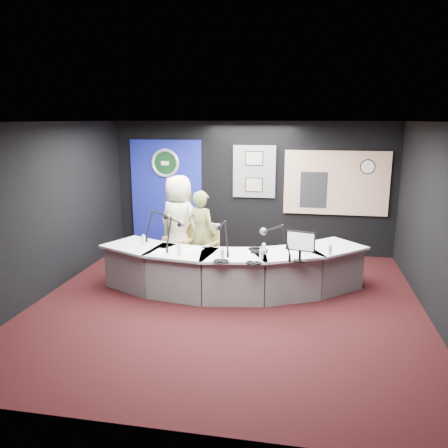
% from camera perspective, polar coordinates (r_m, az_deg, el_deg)
% --- Properties ---
extents(ground, '(6.00, 6.00, 0.00)m').
position_cam_1_polar(ground, '(7.18, 0.42, -10.10)').
color(ground, black).
rests_on(ground, ground).
extents(ceiling, '(6.00, 6.00, 0.02)m').
position_cam_1_polar(ceiling, '(6.59, 0.46, 12.86)').
color(ceiling, silver).
rests_on(ceiling, ground).
extents(wall_back, '(6.00, 0.02, 2.80)m').
position_cam_1_polar(wall_back, '(9.67, 3.55, 4.62)').
color(wall_back, black).
rests_on(wall_back, ground).
extents(wall_front, '(6.00, 0.02, 2.80)m').
position_cam_1_polar(wall_front, '(3.95, -7.26, -8.31)').
color(wall_front, black).
rests_on(wall_front, ground).
extents(wall_left, '(0.02, 6.00, 2.80)m').
position_cam_1_polar(wall_left, '(7.84, -21.72, 1.67)').
color(wall_left, black).
rests_on(wall_left, ground).
extents(wall_right, '(0.02, 6.00, 2.80)m').
position_cam_1_polar(wall_right, '(6.90, 25.78, -0.17)').
color(wall_right, black).
rests_on(wall_right, ground).
extents(broadcast_desk, '(4.50, 1.90, 0.75)m').
position_cam_1_polar(broadcast_desk, '(7.56, 0.78, -5.84)').
color(broadcast_desk, silver).
rests_on(broadcast_desk, ground).
extents(backdrop_panel, '(1.60, 0.05, 2.30)m').
position_cam_1_polar(backdrop_panel, '(10.07, -7.31, 4.01)').
color(backdrop_panel, navy).
rests_on(backdrop_panel, wall_back).
extents(agency_seal, '(0.63, 0.07, 0.63)m').
position_cam_1_polar(agency_seal, '(9.95, -7.49, 7.67)').
color(agency_seal, silver).
rests_on(agency_seal, backdrop_panel).
extents(seal_center, '(0.48, 0.01, 0.48)m').
position_cam_1_polar(seal_center, '(9.95, -7.48, 7.68)').
color(seal_center, black).
rests_on(seal_center, backdrop_panel).
extents(pinboard, '(0.90, 0.04, 1.10)m').
position_cam_1_polar(pinboard, '(9.59, 3.85, 6.65)').
color(pinboard, slate).
rests_on(pinboard, wall_back).
extents(framed_photo_upper, '(0.34, 0.02, 0.27)m').
position_cam_1_polar(framed_photo_upper, '(9.53, 3.86, 8.30)').
color(framed_photo_upper, gray).
rests_on(framed_photo_upper, pinboard).
extents(framed_photo_lower, '(0.34, 0.02, 0.27)m').
position_cam_1_polar(framed_photo_lower, '(9.59, 3.81, 4.97)').
color(framed_photo_lower, gray).
rests_on(framed_photo_lower, pinboard).
extents(booth_window_frame, '(2.12, 0.06, 1.32)m').
position_cam_1_polar(booth_window_frame, '(9.57, 14.04, 5.07)').
color(booth_window_frame, tan).
rests_on(booth_window_frame, wall_back).
extents(booth_glow, '(2.00, 0.02, 1.20)m').
position_cam_1_polar(booth_glow, '(9.56, 14.04, 5.06)').
color(booth_glow, '#FFCFA1').
rests_on(booth_glow, booth_window_frame).
extents(equipment_rack, '(0.55, 0.02, 0.75)m').
position_cam_1_polar(equipment_rack, '(9.54, 11.30, 4.27)').
color(equipment_rack, black).
rests_on(equipment_rack, booth_window_frame).
extents(wall_clock, '(0.28, 0.01, 0.28)m').
position_cam_1_polar(wall_clock, '(9.55, 17.78, 6.94)').
color(wall_clock, white).
rests_on(wall_clock, booth_window_frame).
extents(armchair_left, '(0.71, 0.71, 0.91)m').
position_cam_1_polar(armchair_left, '(8.63, -5.68, -2.90)').
color(armchair_left, tan).
rests_on(armchair_left, ground).
extents(armchair_right, '(0.69, 0.69, 0.94)m').
position_cam_1_polar(armchair_right, '(8.30, -2.85, -3.39)').
color(armchair_right, tan).
rests_on(armchair_right, ground).
extents(draped_jacket, '(0.48, 0.35, 0.70)m').
position_cam_1_polar(draped_jacket, '(8.82, -6.29, -1.45)').
color(draped_jacket, gray).
rests_on(draped_jacket, armchair_left).
extents(person_man, '(1.05, 0.90, 1.83)m').
position_cam_1_polar(person_man, '(8.51, -5.75, 0.07)').
color(person_man, beige).
rests_on(person_man, ground).
extents(person_woman, '(0.69, 0.58, 1.59)m').
position_cam_1_polar(person_woman, '(8.22, -2.88, -1.21)').
color(person_woman, olive).
rests_on(person_woman, ground).
extents(computer_monitor, '(0.41, 0.12, 0.28)m').
position_cam_1_polar(computer_monitor, '(6.77, 9.68, -2.14)').
color(computer_monitor, black).
rests_on(computer_monitor, broadcast_desk).
extents(desk_phone, '(0.27, 0.24, 0.06)m').
position_cam_1_polar(desk_phone, '(7.21, 4.50, -3.47)').
color(desk_phone, black).
rests_on(desk_phone, broadcast_desk).
extents(headphones_near, '(0.19, 0.19, 0.03)m').
position_cam_1_polar(headphones_near, '(6.66, 3.77, -4.94)').
color(headphones_near, black).
rests_on(headphones_near, broadcast_desk).
extents(headphones_far, '(0.23, 0.23, 0.04)m').
position_cam_1_polar(headphones_far, '(6.73, -0.37, -4.72)').
color(headphones_far, black).
rests_on(headphones_far, broadcast_desk).
extents(paper_stack, '(0.28, 0.37, 0.00)m').
position_cam_1_polar(paper_stack, '(7.33, -8.00, -3.48)').
color(paper_stack, white).
rests_on(paper_stack, broadcast_desk).
extents(notepad, '(0.33, 0.37, 0.00)m').
position_cam_1_polar(notepad, '(7.39, -3.93, -3.25)').
color(notepad, white).
rests_on(notepad, broadcast_desk).
extents(boom_mic_a, '(0.35, 0.69, 0.60)m').
position_cam_1_polar(boom_mic_a, '(8.08, -8.39, 0.26)').
color(boom_mic_a, black).
rests_on(boom_mic_a, broadcast_desk).
extents(boom_mic_b, '(0.19, 0.74, 0.60)m').
position_cam_1_polar(boom_mic_b, '(7.45, -6.32, -0.78)').
color(boom_mic_b, black).
rests_on(boom_mic_b, broadcast_desk).
extents(boom_mic_c, '(0.39, 0.68, 0.60)m').
position_cam_1_polar(boom_mic_c, '(7.17, -0.17, -1.24)').
color(boom_mic_c, black).
rests_on(boom_mic_c, broadcast_desk).
extents(boom_mic_d, '(0.56, 0.55, 0.60)m').
position_cam_1_polar(boom_mic_d, '(6.97, 6.65, -1.77)').
color(boom_mic_d, black).
rests_on(boom_mic_d, broadcast_desk).
extents(water_bottles, '(3.15, 0.69, 0.18)m').
position_cam_1_polar(water_bottles, '(7.12, 0.86, -3.11)').
color(water_bottles, silver).
rests_on(water_bottles, broadcast_desk).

